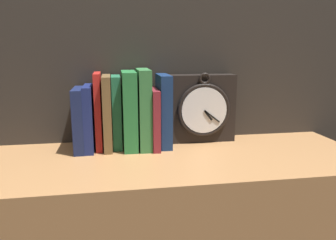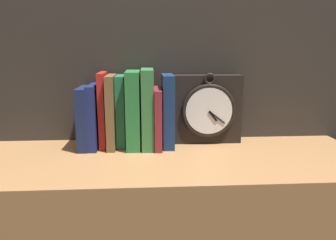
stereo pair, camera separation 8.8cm
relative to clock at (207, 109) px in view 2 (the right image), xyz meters
The scene contains 10 objects.
clock is the anchor object (origin of this frame).
book_slot0_navy 0.38m from the clock, behind, with size 0.03×0.14×0.18m.
book_slot1_navy 0.35m from the clock, behind, with size 0.02×0.14×0.19m.
book_slot2_red 0.32m from the clock, behind, with size 0.02×0.12×0.22m.
book_slot3_brown 0.30m from the clock, behind, with size 0.02×0.14×0.22m.
book_slot4_green 0.27m from the clock, behind, with size 0.03×0.11×0.22m.
book_slot5_green 0.23m from the clock, behind, with size 0.04×0.14×0.23m.
book_slot6_green 0.19m from the clock, 169.30° to the right, with size 0.04×0.14×0.23m.
book_slot7_maroon 0.16m from the clock, 166.38° to the right, with size 0.02×0.15×0.18m.
book_slot8_navy 0.13m from the clock, 167.01° to the right, with size 0.03×0.13×0.22m.
Camera 2 is at (-0.06, -0.86, 1.09)m, focal length 35.00 mm.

